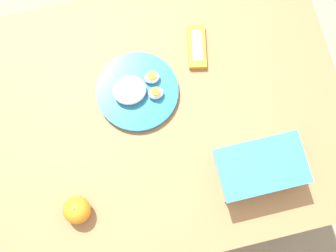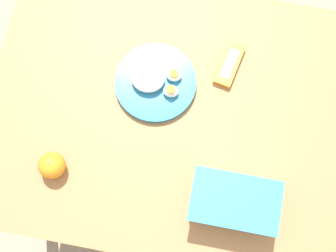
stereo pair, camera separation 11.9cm
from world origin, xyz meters
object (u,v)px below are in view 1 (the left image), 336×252
rice_plate (137,91)px  candy_bar (197,47)px  food_container (259,169)px  orange_fruit (77,210)px

rice_plate → candy_bar: (-0.19, -0.09, -0.01)m
rice_plate → food_container: bearing=132.0°
orange_fruit → rice_plate: size_ratio=0.31×
orange_fruit → candy_bar: size_ratio=0.52×
rice_plate → orange_fruit: bearing=52.3°
food_container → orange_fruit: size_ratio=3.12×
food_container → orange_fruit: (0.46, -0.01, -0.01)m
food_container → rice_plate: bearing=-48.0°
food_container → rice_plate: size_ratio=0.97×
food_container → rice_plate: (0.25, -0.28, -0.02)m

